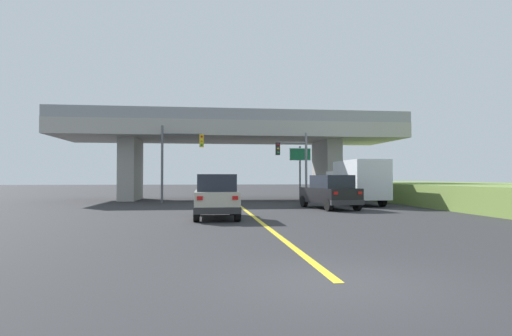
# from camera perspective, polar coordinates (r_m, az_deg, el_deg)

# --- Properties ---
(ground) EXTENTS (160.00, 160.00, 0.00)m
(ground) POSITION_cam_1_polar(r_m,az_deg,el_deg) (37.22, -3.29, -4.16)
(ground) COLOR #2B2B2D
(overpass_bridge) EXTENTS (28.48, 8.64, 7.22)m
(overpass_bridge) POSITION_cam_1_polar(r_m,az_deg,el_deg) (37.32, -3.28, 3.78)
(overpass_bridge) COLOR #A8A59E
(overpass_bridge) RESTS_ON ground
(lane_divider_stripe) EXTENTS (0.20, 26.71, 0.01)m
(lane_divider_stripe) POSITION_cam_1_polar(r_m,az_deg,el_deg) (21.00, -0.40, -6.39)
(lane_divider_stripe) COLOR yellow
(lane_divider_stripe) RESTS_ON ground
(suv_lead) EXTENTS (1.99, 4.33, 2.02)m
(suv_lead) POSITION_cam_1_polar(r_m,az_deg,el_deg) (19.87, -5.30, -3.76)
(suv_lead) COLOR #B7B29E
(suv_lead) RESTS_ON ground
(suv_crossing) EXTENTS (2.69, 5.01, 2.02)m
(suv_crossing) POSITION_cam_1_polar(r_m,az_deg,el_deg) (26.16, 9.76, -3.14)
(suv_crossing) COLOR black
(suv_crossing) RESTS_ON ground
(box_truck) EXTENTS (2.33, 6.99, 3.03)m
(box_truck) POSITION_cam_1_polar(r_m,az_deg,el_deg) (30.78, 13.20, -1.75)
(box_truck) COLOR silver
(box_truck) RESTS_ON ground
(traffic_signal_nearside) EXTENTS (2.45, 0.36, 5.30)m
(traffic_signal_nearside) POSITION_cam_1_polar(r_m,az_deg,el_deg) (32.96, 5.30, 1.20)
(traffic_signal_nearside) COLOR slate
(traffic_signal_nearside) RESTS_ON ground
(traffic_signal_farside) EXTENTS (3.13, 0.36, 5.72)m
(traffic_signal_farside) POSITION_cam_1_polar(r_m,az_deg,el_deg) (32.34, -10.52, 1.91)
(traffic_signal_farside) COLOR #56595E
(traffic_signal_farside) RESTS_ON ground
(highway_sign) EXTENTS (1.73, 0.17, 4.41)m
(highway_sign) POSITION_cam_1_polar(r_m,az_deg,el_deg) (34.86, 5.86, 1.01)
(highway_sign) COLOR #56595E
(highway_sign) RESTS_ON ground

